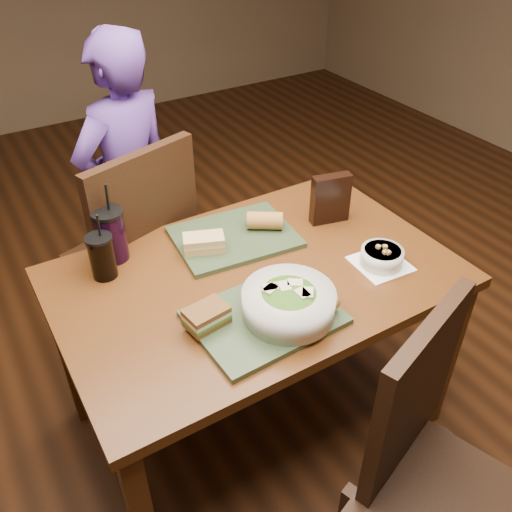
{
  "coord_description": "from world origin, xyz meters",
  "views": [
    {
      "loc": [
        -0.73,
        -1.2,
        1.86
      ],
      "look_at": [
        0.0,
        0.0,
        0.82
      ],
      "focal_mm": 38.0,
      "sensor_mm": 36.0,
      "label": 1
    }
  ],
  "objects_px": {
    "sandwich_far": "(204,243)",
    "cup_berry": "(111,235)",
    "diner": "(129,188)",
    "cup_cola": "(102,256)",
    "salad_bowl": "(289,301)",
    "sandwich_near": "(206,316)",
    "baguette_far": "(265,221)",
    "tray_far": "(234,237)",
    "dining_table": "(256,294)",
    "chip_bag": "(330,199)",
    "baguette_near": "(321,310)",
    "chair_near": "(430,464)",
    "tray_near": "(264,317)",
    "soup_bowl": "(382,257)",
    "chair_far": "(142,250)"
  },
  "relations": [
    {
      "from": "sandwich_near",
      "to": "cup_berry",
      "type": "height_order",
      "value": "cup_berry"
    },
    {
      "from": "baguette_far",
      "to": "cup_cola",
      "type": "xyz_separation_m",
      "value": [
        -0.58,
        0.06,
        0.03
      ]
    },
    {
      "from": "salad_bowl",
      "to": "sandwich_near",
      "type": "height_order",
      "value": "salad_bowl"
    },
    {
      "from": "dining_table",
      "to": "cup_berry",
      "type": "relative_size",
      "value": 4.5
    },
    {
      "from": "dining_table",
      "to": "sandwich_far",
      "type": "xyz_separation_m",
      "value": [
        -0.1,
        0.19,
        0.14
      ]
    },
    {
      "from": "diner",
      "to": "salad_bowl",
      "type": "bearing_deg",
      "value": 75.39
    },
    {
      "from": "chair_near",
      "to": "sandwich_near",
      "type": "relative_size",
      "value": 7.42
    },
    {
      "from": "baguette_near",
      "to": "baguette_far",
      "type": "bearing_deg",
      "value": 76.82
    },
    {
      "from": "cup_cola",
      "to": "baguette_near",
      "type": "bearing_deg",
      "value": -49.46
    },
    {
      "from": "salad_bowl",
      "to": "sandwich_near",
      "type": "distance_m",
      "value": 0.24
    },
    {
      "from": "chair_near",
      "to": "dining_table",
      "type": "bearing_deg",
      "value": 98.21
    },
    {
      "from": "diner",
      "to": "cup_cola",
      "type": "relative_size",
      "value": 5.79
    },
    {
      "from": "diner",
      "to": "cup_berry",
      "type": "distance_m",
      "value": 0.63
    },
    {
      "from": "sandwich_near",
      "to": "baguette_near",
      "type": "relative_size",
      "value": 1.09
    },
    {
      "from": "baguette_near",
      "to": "cup_cola",
      "type": "distance_m",
      "value": 0.72
    },
    {
      "from": "tray_near",
      "to": "tray_far",
      "type": "xyz_separation_m",
      "value": [
        0.13,
        0.42,
        0.0
      ]
    },
    {
      "from": "cup_berry",
      "to": "sandwich_near",
      "type": "bearing_deg",
      "value": -76.66
    },
    {
      "from": "chair_near",
      "to": "sandwich_far",
      "type": "distance_m",
      "value": 0.97
    },
    {
      "from": "cup_berry",
      "to": "chip_bag",
      "type": "xyz_separation_m",
      "value": [
        0.77,
        -0.19,
        -0.0
      ]
    },
    {
      "from": "chair_far",
      "to": "sandwich_near",
      "type": "bearing_deg",
      "value": -94.22
    },
    {
      "from": "diner",
      "to": "soup_bowl",
      "type": "height_order",
      "value": "diner"
    },
    {
      "from": "dining_table",
      "to": "chip_bag",
      "type": "bearing_deg",
      "value": 18.21
    },
    {
      "from": "chair_near",
      "to": "soup_bowl",
      "type": "distance_m",
      "value": 0.66
    },
    {
      "from": "diner",
      "to": "salad_bowl",
      "type": "xyz_separation_m",
      "value": [
        0.09,
        -1.11,
        0.13
      ]
    },
    {
      "from": "soup_bowl",
      "to": "chip_bag",
      "type": "relative_size",
      "value": 0.97
    },
    {
      "from": "salad_bowl",
      "to": "chip_bag",
      "type": "height_order",
      "value": "chip_bag"
    },
    {
      "from": "chair_far",
      "to": "sandwich_near",
      "type": "distance_m",
      "value": 0.72
    },
    {
      "from": "chip_bag",
      "to": "chair_near",
      "type": "bearing_deg",
      "value": -95.98
    },
    {
      "from": "tray_near",
      "to": "baguette_far",
      "type": "height_order",
      "value": "baguette_far"
    },
    {
      "from": "soup_bowl",
      "to": "tray_near",
      "type": "bearing_deg",
      "value": -176.96
    },
    {
      "from": "tray_near",
      "to": "chip_bag",
      "type": "relative_size",
      "value": 2.22
    },
    {
      "from": "cup_cola",
      "to": "chip_bag",
      "type": "bearing_deg",
      "value": -7.85
    },
    {
      "from": "dining_table",
      "to": "diner",
      "type": "xyz_separation_m",
      "value": [
        -0.12,
        0.88,
        0.02
      ]
    },
    {
      "from": "dining_table",
      "to": "chair_near",
      "type": "xyz_separation_m",
      "value": [
        0.11,
        -0.73,
        -0.11
      ]
    },
    {
      "from": "sandwich_far",
      "to": "baguette_far",
      "type": "height_order",
      "value": "baguette_far"
    },
    {
      "from": "sandwich_near",
      "to": "baguette_far",
      "type": "distance_m",
      "value": 0.53
    },
    {
      "from": "tray_near",
      "to": "sandwich_near",
      "type": "distance_m",
      "value": 0.18
    },
    {
      "from": "diner",
      "to": "tray_far",
      "type": "relative_size",
      "value": 3.26
    },
    {
      "from": "tray_near",
      "to": "salad_bowl",
      "type": "bearing_deg",
      "value": -24.58
    },
    {
      "from": "tray_near",
      "to": "cup_cola",
      "type": "distance_m",
      "value": 0.57
    },
    {
      "from": "chip_bag",
      "to": "sandwich_near",
      "type": "bearing_deg",
      "value": -143.94
    },
    {
      "from": "baguette_far",
      "to": "chip_bag",
      "type": "bearing_deg",
      "value": -13.37
    },
    {
      "from": "sandwich_near",
      "to": "chair_near",
      "type": "bearing_deg",
      "value": -58.07
    },
    {
      "from": "sandwich_far",
      "to": "cup_berry",
      "type": "xyz_separation_m",
      "value": [
        -0.27,
        0.14,
        0.05
      ]
    },
    {
      "from": "diner",
      "to": "soup_bowl",
      "type": "relative_size",
      "value": 7.44
    },
    {
      "from": "salad_bowl",
      "to": "sandwich_near",
      "type": "bearing_deg",
      "value": 159.5
    },
    {
      "from": "baguette_near",
      "to": "cup_berry",
      "type": "bearing_deg",
      "value": 123.14
    },
    {
      "from": "diner",
      "to": "chair_near",
      "type": "bearing_deg",
      "value": 78.78
    },
    {
      "from": "sandwich_far",
      "to": "cup_berry",
      "type": "relative_size",
      "value": 0.54
    },
    {
      "from": "baguette_far",
      "to": "cup_cola",
      "type": "relative_size",
      "value": 0.54
    }
  ]
}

